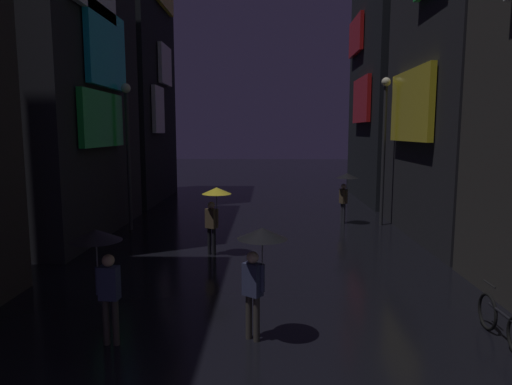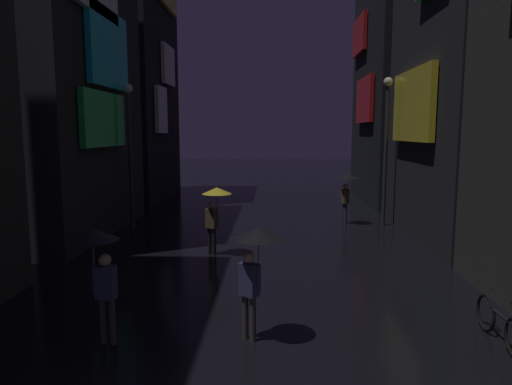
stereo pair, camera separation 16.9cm
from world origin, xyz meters
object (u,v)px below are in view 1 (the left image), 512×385
at_px(pedestrian_foreground_left_yellow, 215,202).
at_px(pedestrian_midstreet_centre_black, 346,184).
at_px(pedestrian_foreground_right_black, 259,252).
at_px(bicycle_parked_at_storefront, 503,322).
at_px(pedestrian_near_crossing_black, 100,255).
at_px(streetlamp_left_far, 128,140).
at_px(streetlamp_right_far, 384,135).

xyz_separation_m(pedestrian_foreground_left_yellow, pedestrian_midstreet_centre_black, (4.82, 4.94, 0.00)).
height_order(pedestrian_midstreet_centre_black, pedestrian_foreground_right_black, same).
bearing_deg(pedestrian_foreground_left_yellow, bicycle_parked_at_storefront, -44.57).
bearing_deg(bicycle_parked_at_storefront, pedestrian_near_crossing_black, -177.74).
height_order(pedestrian_midstreet_centre_black, streetlamp_left_far, streetlamp_left_far).
distance_m(pedestrian_foreground_right_black, streetlamp_left_far, 10.93).
bearing_deg(pedestrian_foreground_left_yellow, streetlamp_right_far, 37.24).
distance_m(pedestrian_foreground_left_yellow, bicycle_parked_at_storefront, 8.34).
bearing_deg(pedestrian_foreground_right_black, bicycle_parked_at_storefront, 0.60).
bearing_deg(pedestrian_foreground_right_black, pedestrian_midstreet_centre_black, 72.70).
relative_size(pedestrian_midstreet_centre_black, pedestrian_foreground_right_black, 1.00).
xyz_separation_m(pedestrian_foreground_left_yellow, pedestrian_near_crossing_black, (-1.31, -6.06, 0.00)).
distance_m(pedestrian_midstreet_centre_black, bicycle_parked_at_storefront, 10.85).
bearing_deg(pedestrian_midstreet_centre_black, pedestrian_foreground_left_yellow, -134.28).
height_order(pedestrian_near_crossing_black, streetlamp_right_far, streetlamp_right_far).
bearing_deg(streetlamp_left_far, pedestrian_near_crossing_black, -75.93).
xyz_separation_m(pedestrian_foreground_right_black, streetlamp_right_far, (4.80, 10.59, 2.00)).
distance_m(pedestrian_foreground_right_black, bicycle_parked_at_storefront, 4.58).
relative_size(pedestrian_foreground_right_black, streetlamp_left_far, 0.38).
relative_size(pedestrian_foreground_left_yellow, pedestrian_foreground_right_black, 1.00).
bearing_deg(bicycle_parked_at_storefront, pedestrian_foreground_right_black, -179.40).
distance_m(pedestrian_foreground_left_yellow, pedestrian_midstreet_centre_black, 6.91).
height_order(streetlamp_left_far, streetlamp_right_far, streetlamp_right_far).
relative_size(pedestrian_foreground_right_black, streetlamp_right_far, 0.36).
bearing_deg(pedestrian_foreground_right_black, pedestrian_foreground_left_yellow, 104.13).
height_order(pedestrian_foreground_left_yellow, pedestrian_foreground_right_black, same).
height_order(pedestrian_foreground_left_yellow, streetlamp_right_far, streetlamp_right_far).
bearing_deg(pedestrian_midstreet_centre_black, pedestrian_near_crossing_black, -119.11).
bearing_deg(pedestrian_midstreet_centre_black, streetlamp_left_far, -171.14).
bearing_deg(streetlamp_left_far, pedestrian_midstreet_centre_black, 8.86).
xyz_separation_m(pedestrian_foreground_left_yellow, streetlamp_left_far, (-3.73, 3.61, 1.83)).
bearing_deg(streetlamp_right_far, pedestrian_foreground_right_black, -114.39).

